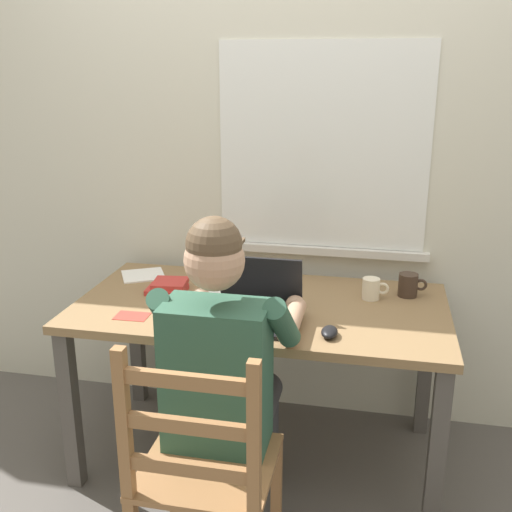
{
  "coord_description": "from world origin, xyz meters",
  "views": [
    {
      "loc": [
        0.46,
        -2.28,
        1.67
      ],
      "look_at": [
        -0.01,
        -0.05,
        0.95
      ],
      "focal_mm": 42.53,
      "sensor_mm": 36.0,
      "label": 1
    }
  ],
  "objects_px": {
    "computer_mouse": "(329,332)",
    "landscape_photo_print": "(132,316)",
    "laptop": "(256,307)",
    "coffee_mug_white": "(372,289)",
    "book_stack_main": "(168,287)",
    "wooden_chair": "(203,473)",
    "seated_person": "(225,367)",
    "coffee_mug_dark": "(409,285)",
    "desk": "(261,323)"
  },
  "relations": [
    {
      "from": "wooden_chair",
      "to": "coffee_mug_white",
      "type": "xyz_separation_m",
      "value": [
        0.48,
        0.9,
        0.32
      ]
    },
    {
      "from": "computer_mouse",
      "to": "wooden_chair",
      "type": "bearing_deg",
      "value": -124.54
    },
    {
      "from": "book_stack_main",
      "to": "coffee_mug_white",
      "type": "bearing_deg",
      "value": 6.05
    },
    {
      "from": "desk",
      "to": "book_stack_main",
      "type": "relative_size",
      "value": 8.67
    },
    {
      "from": "desk",
      "to": "landscape_photo_print",
      "type": "relative_size",
      "value": 11.68
    },
    {
      "from": "desk",
      "to": "landscape_photo_print",
      "type": "distance_m",
      "value": 0.53
    },
    {
      "from": "computer_mouse",
      "to": "landscape_photo_print",
      "type": "bearing_deg",
      "value": 178.11
    },
    {
      "from": "coffee_mug_white",
      "to": "landscape_photo_print",
      "type": "distance_m",
      "value": 0.99
    },
    {
      "from": "laptop",
      "to": "book_stack_main",
      "type": "bearing_deg",
      "value": 152.83
    },
    {
      "from": "seated_person",
      "to": "wooden_chair",
      "type": "height_order",
      "value": "seated_person"
    },
    {
      "from": "laptop",
      "to": "landscape_photo_print",
      "type": "bearing_deg",
      "value": -172.17
    },
    {
      "from": "desk",
      "to": "landscape_photo_print",
      "type": "bearing_deg",
      "value": -153.29
    },
    {
      "from": "computer_mouse",
      "to": "coffee_mug_white",
      "type": "bearing_deg",
      "value": 71.23
    },
    {
      "from": "wooden_chair",
      "to": "coffee_mug_dark",
      "type": "relative_size",
      "value": 7.78
    },
    {
      "from": "coffee_mug_white",
      "to": "book_stack_main",
      "type": "distance_m",
      "value": 0.87
    },
    {
      "from": "wooden_chair",
      "to": "laptop",
      "type": "bearing_deg",
      "value": 85.39
    },
    {
      "from": "seated_person",
      "to": "landscape_photo_print",
      "type": "xyz_separation_m",
      "value": [
        -0.44,
        0.23,
        0.05
      ]
    },
    {
      "from": "computer_mouse",
      "to": "coffee_mug_white",
      "type": "xyz_separation_m",
      "value": [
        0.14,
        0.41,
        0.03
      ]
    },
    {
      "from": "desk",
      "to": "coffee_mug_white",
      "type": "xyz_separation_m",
      "value": [
        0.44,
        0.15,
        0.13
      ]
    },
    {
      "from": "seated_person",
      "to": "coffee_mug_dark",
      "type": "relative_size",
      "value": 10.33
    },
    {
      "from": "laptop",
      "to": "coffee_mug_white",
      "type": "bearing_deg",
      "value": 36.34
    },
    {
      "from": "book_stack_main",
      "to": "seated_person",
      "type": "bearing_deg",
      "value": -53.48
    },
    {
      "from": "desk",
      "to": "book_stack_main",
      "type": "distance_m",
      "value": 0.44
    },
    {
      "from": "seated_person",
      "to": "computer_mouse",
      "type": "bearing_deg",
      "value": 31.84
    },
    {
      "from": "landscape_photo_print",
      "to": "coffee_mug_dark",
      "type": "bearing_deg",
      "value": 21.03
    },
    {
      "from": "computer_mouse",
      "to": "landscape_photo_print",
      "type": "relative_size",
      "value": 0.77
    },
    {
      "from": "laptop",
      "to": "computer_mouse",
      "type": "xyz_separation_m",
      "value": [
        0.29,
        -0.09,
        -0.04
      ]
    },
    {
      "from": "laptop",
      "to": "coffee_mug_dark",
      "type": "relative_size",
      "value": 2.76
    },
    {
      "from": "seated_person",
      "to": "coffee_mug_white",
      "type": "xyz_separation_m",
      "value": [
        0.48,
        0.62,
        0.1
      ]
    },
    {
      "from": "computer_mouse",
      "to": "coffee_mug_dark",
      "type": "bearing_deg",
      "value": 58.34
    },
    {
      "from": "wooden_chair",
      "to": "book_stack_main",
      "type": "xyz_separation_m",
      "value": [
        -0.39,
        0.8,
        0.3
      ]
    },
    {
      "from": "wooden_chair",
      "to": "landscape_photo_print",
      "type": "distance_m",
      "value": 0.73
    },
    {
      "from": "wooden_chair",
      "to": "laptop",
      "type": "distance_m",
      "value": 0.67
    },
    {
      "from": "coffee_mug_white",
      "to": "wooden_chair",
      "type": "bearing_deg",
      "value": -117.93
    },
    {
      "from": "coffee_mug_dark",
      "to": "computer_mouse",
      "type": "bearing_deg",
      "value": -121.66
    },
    {
      "from": "laptop",
      "to": "computer_mouse",
      "type": "height_order",
      "value": "laptop"
    },
    {
      "from": "wooden_chair",
      "to": "computer_mouse",
      "type": "xyz_separation_m",
      "value": [
        0.34,
        0.49,
        0.29
      ]
    },
    {
      "from": "wooden_chair",
      "to": "seated_person",
      "type": "bearing_deg",
      "value": 90.0
    },
    {
      "from": "desk",
      "to": "laptop",
      "type": "bearing_deg",
      "value": -84.39
    },
    {
      "from": "laptop",
      "to": "coffee_mug_white",
      "type": "relative_size",
      "value": 2.98
    },
    {
      "from": "desk",
      "to": "book_stack_main",
      "type": "bearing_deg",
      "value": 172.53
    },
    {
      "from": "laptop",
      "to": "book_stack_main",
      "type": "relative_size",
      "value": 1.88
    },
    {
      "from": "book_stack_main",
      "to": "landscape_photo_print",
      "type": "height_order",
      "value": "book_stack_main"
    },
    {
      "from": "seated_person",
      "to": "computer_mouse",
      "type": "xyz_separation_m",
      "value": [
        0.34,
        0.21,
        0.07
      ]
    },
    {
      "from": "desk",
      "to": "coffee_mug_dark",
      "type": "relative_size",
      "value": 12.71
    },
    {
      "from": "computer_mouse",
      "to": "coffee_mug_white",
      "type": "distance_m",
      "value": 0.43
    },
    {
      "from": "seated_person",
      "to": "coffee_mug_dark",
      "type": "bearing_deg",
      "value": 47.31
    },
    {
      "from": "desk",
      "to": "book_stack_main",
      "type": "xyz_separation_m",
      "value": [
        -0.42,
        0.05,
        0.11
      ]
    },
    {
      "from": "seated_person",
      "to": "book_stack_main",
      "type": "relative_size",
      "value": 7.05
    },
    {
      "from": "wooden_chair",
      "to": "landscape_photo_print",
      "type": "xyz_separation_m",
      "value": [
        -0.44,
        0.51,
        0.28
      ]
    }
  ]
}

